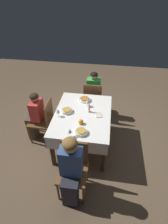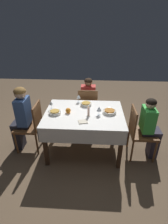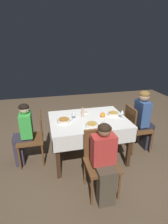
% 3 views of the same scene
% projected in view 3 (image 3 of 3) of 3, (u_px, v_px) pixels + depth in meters
% --- Properties ---
extents(ground_plane, '(8.00, 8.00, 0.00)m').
position_uv_depth(ground_plane, '(88.00, 156.00, 3.25)').
color(ground_plane, brown).
extents(dining_table, '(1.30, 0.99, 0.76)m').
position_uv_depth(dining_table, '(88.00, 124.00, 3.00)').
color(dining_table, white).
rests_on(dining_table, ground_plane).
extents(chair_west, '(0.43, 0.42, 0.90)m').
position_uv_depth(chair_west, '(135.00, 126.00, 3.27)').
color(chair_west, brown).
rests_on(chair_west, ground_plane).
extents(chair_north, '(0.42, 0.43, 0.90)m').
position_uv_depth(chair_north, '(100.00, 158.00, 2.36)').
color(chair_north, brown).
rests_on(chair_north, ground_plane).
extents(chair_east, '(0.43, 0.42, 0.90)m').
position_uv_depth(chair_east, '(34.00, 135.00, 2.94)').
color(chair_east, brown).
rests_on(chair_east, ground_plane).
extents(person_adult_denim, '(0.34, 0.30, 1.19)m').
position_uv_depth(person_adult_denim, '(144.00, 117.00, 3.24)').
color(person_adult_denim, '#282833').
rests_on(person_adult_denim, ground_plane).
extents(person_child_red, '(0.30, 0.33, 1.08)m').
position_uv_depth(person_child_red, '(105.00, 161.00, 2.19)').
color(person_child_red, '#4C4233').
rests_on(person_child_red, ground_plane).
extents(person_child_green, '(0.33, 0.30, 1.08)m').
position_uv_depth(person_child_green, '(23.00, 132.00, 2.87)').
color(person_child_green, '#383342').
rests_on(person_child_green, ground_plane).
extents(bowl_west, '(0.20, 0.20, 0.06)m').
position_uv_depth(bowl_west, '(113.00, 114.00, 3.11)').
color(bowl_west, silver).
rests_on(bowl_west, dining_table).
extents(wine_glass_west, '(0.06, 0.06, 0.15)m').
position_uv_depth(wine_glass_west, '(122.00, 112.00, 2.96)').
color(wine_glass_west, white).
rests_on(wine_glass_west, dining_table).
extents(bowl_north, '(0.20, 0.20, 0.06)m').
position_uv_depth(bowl_north, '(92.00, 125.00, 2.70)').
color(bowl_north, silver).
rests_on(bowl_north, dining_table).
extents(wine_glass_north, '(0.07, 0.07, 0.15)m').
position_uv_depth(wine_glass_north, '(104.00, 122.00, 2.59)').
color(wine_glass_north, white).
rests_on(wine_glass_north, dining_table).
extents(bowl_east, '(0.23, 0.23, 0.06)m').
position_uv_depth(bowl_east, '(64.00, 120.00, 2.85)').
color(bowl_east, silver).
rests_on(bowl_east, dining_table).
extents(wine_glass_east, '(0.08, 0.08, 0.15)m').
position_uv_depth(wine_glass_east, '(74.00, 113.00, 2.92)').
color(wine_glass_east, white).
rests_on(wine_glass_east, dining_table).
extents(candle_centerpiece, '(0.06, 0.06, 0.18)m').
position_uv_depth(candle_centerpiece, '(82.00, 113.00, 3.02)').
color(candle_centerpiece, beige).
rests_on(candle_centerpiece, dining_table).
extents(orange_fruit, '(0.09, 0.09, 0.09)m').
position_uv_depth(orange_fruit, '(103.00, 115.00, 3.02)').
color(orange_fruit, orange).
rests_on(orange_fruit, dining_table).
extents(napkin_red_folded, '(0.16, 0.14, 0.01)m').
position_uv_depth(napkin_red_folded, '(84.00, 112.00, 3.22)').
color(napkin_red_folded, beige).
rests_on(napkin_red_folded, dining_table).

